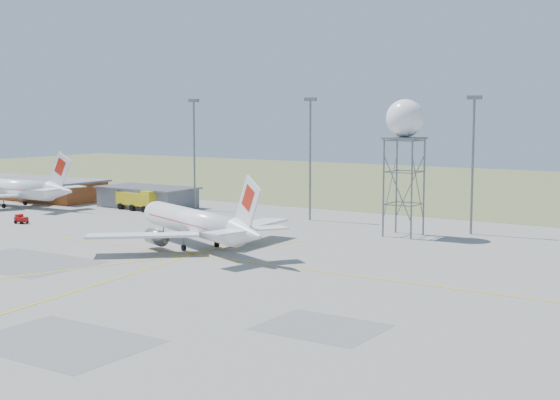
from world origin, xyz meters
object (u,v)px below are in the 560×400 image
Objects in this scene: airliner_far at (10,189)px; radar_tower at (404,160)px; baggage_tug at (21,220)px; airliner_main at (196,223)px; fire_truck at (140,200)px.

radar_tower is (78.70, 8.20, 7.84)m from airliner_far.
airliner_far is 25.73m from baggage_tug.
airliner_far is at bearing 7.93° from airliner_main.
airliner_main is at bearing 162.88° from airliner_far.
radar_tower is at bearing 5.83° from fire_truck.
airliner_main is at bearing -29.59° from fire_truck.
airliner_main is at bearing -10.51° from baggage_tug.
airliner_far is 1.61× the size of radar_tower.
fire_truck is at bearing 178.87° from radar_tower.
radar_tower is 9.49× the size of baggage_tug.
radar_tower is (19.01, 24.45, 7.92)m from airliner_main.
radar_tower is 54.23m from fire_truck.
airliner_main reaches higher than baggage_tug.
fire_truck is (-34.40, 25.51, -1.42)m from airliner_main.
airliner_far is 26.98m from fire_truck.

